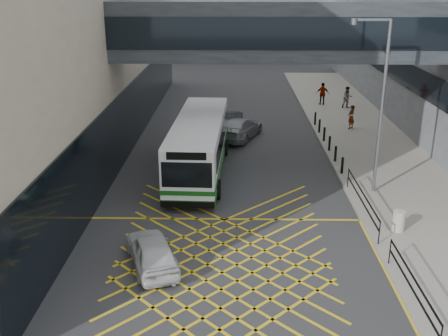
# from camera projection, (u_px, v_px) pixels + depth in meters

# --- Properties ---
(ground) EXTENTS (120.00, 120.00, 0.00)m
(ground) POSITION_uv_depth(u_px,v_px,m) (222.00, 273.00, 19.03)
(ground) COLOR #333335
(skybridge) EXTENTS (20.00, 4.10, 3.00)m
(skybridge) POSITION_uv_depth(u_px,v_px,m) (283.00, 30.00, 27.69)
(skybridge) COLOR #2D3237
(skybridge) RESTS_ON ground
(pavement) EXTENTS (6.00, 54.00, 0.16)m
(pavement) POSITION_uv_depth(u_px,v_px,m) (370.00, 147.00, 32.94)
(pavement) COLOR gray
(pavement) RESTS_ON ground
(box_junction) EXTENTS (12.00, 9.00, 0.01)m
(box_junction) POSITION_uv_depth(u_px,v_px,m) (222.00, 273.00, 19.03)
(box_junction) COLOR gold
(box_junction) RESTS_ON ground
(bus) EXTENTS (3.04, 10.96, 3.05)m
(bus) POSITION_uv_depth(u_px,v_px,m) (199.00, 144.00, 28.33)
(bus) COLOR silver
(bus) RESTS_ON ground
(car_white) EXTENTS (2.94, 4.39, 1.29)m
(car_white) POSITION_uv_depth(u_px,v_px,m) (152.00, 251.00, 19.25)
(car_white) COLOR silver
(car_white) RESTS_ON ground
(car_dark) EXTENTS (2.53, 4.95, 1.48)m
(car_dark) POSITION_uv_depth(u_px,v_px,m) (228.00, 121.00, 36.37)
(car_dark) COLOR black
(car_dark) RESTS_ON ground
(car_silver) EXTENTS (3.57, 5.22, 1.50)m
(car_silver) POSITION_uv_depth(u_px,v_px,m) (239.00, 128.00, 34.73)
(car_silver) COLOR gray
(car_silver) RESTS_ON ground
(street_lamp) EXTENTS (1.87, 0.30, 8.24)m
(street_lamp) POSITION_uv_depth(u_px,v_px,m) (379.00, 98.00, 24.31)
(street_lamp) COLOR slate
(street_lamp) RESTS_ON pavement
(litter_bin) EXTENTS (0.51, 0.51, 0.88)m
(litter_bin) POSITION_uv_depth(u_px,v_px,m) (399.00, 221.00, 21.72)
(litter_bin) COLOR #ADA89E
(litter_bin) RESTS_ON pavement
(kerb_railings) EXTENTS (0.05, 12.54, 1.00)m
(kerb_railings) POSITION_uv_depth(u_px,v_px,m) (381.00, 230.00, 20.29)
(kerb_railings) COLOR black
(kerb_railings) RESTS_ON pavement
(bollards) EXTENTS (0.14, 10.14, 0.90)m
(bollards) POSITION_uv_depth(u_px,v_px,m) (327.00, 139.00, 32.81)
(bollards) COLOR black
(bollards) RESTS_ON pavement
(pedestrian_a) EXTENTS (0.80, 0.79, 1.65)m
(pedestrian_a) POSITION_uv_depth(u_px,v_px,m) (351.00, 117.00, 36.41)
(pedestrian_a) COLOR gray
(pedestrian_a) RESTS_ON pavement
(pedestrian_b) EXTENTS (0.89, 0.58, 1.72)m
(pedestrian_b) POSITION_uv_depth(u_px,v_px,m) (347.00, 97.00, 42.22)
(pedestrian_b) COLOR gray
(pedestrian_b) RESTS_ON pavement
(pedestrian_c) EXTENTS (1.11, 0.59, 1.82)m
(pedestrian_c) POSITION_uv_depth(u_px,v_px,m) (323.00, 94.00, 43.31)
(pedestrian_c) COLOR gray
(pedestrian_c) RESTS_ON pavement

